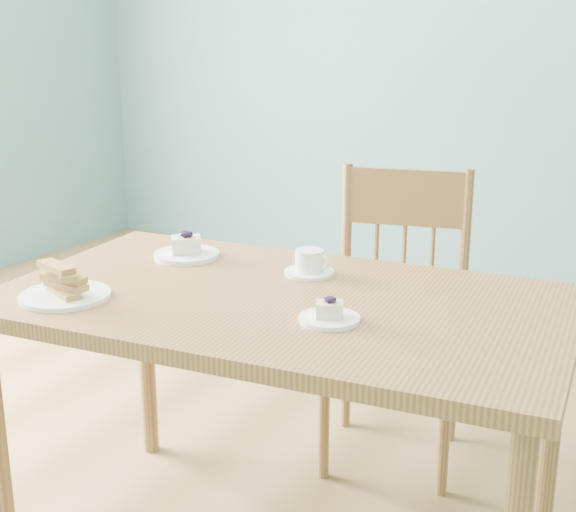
{
  "coord_description": "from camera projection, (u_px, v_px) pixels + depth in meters",
  "views": [
    {
      "loc": [
        1.18,
        -1.61,
        1.37
      ],
      "look_at": [
        0.24,
        0.01,
        0.82
      ],
      "focal_mm": 50.0,
      "sensor_mm": 36.0,
      "label": 1
    }
  ],
  "objects": [
    {
      "name": "dining_table",
      "position": [
        281.0,
        324.0,
        1.96
      ],
      "size": [
        1.45,
        0.93,
        0.73
      ],
      "rotation": [
        0.0,
        0.0,
        0.11
      ],
      "color": "olive",
      "rests_on": "ground"
    },
    {
      "name": "coffee_cup",
      "position": [
        310.0,
        264.0,
        2.1
      ],
      "size": [
        0.13,
        0.13,
        0.07
      ],
      "rotation": [
        0.0,
        0.0,
        0.02
      ],
      "color": "white",
      "rests_on": "dining_table"
    },
    {
      "name": "cheesecake_plate_far",
      "position": [
        186.0,
        251.0,
        2.25
      ],
      "size": [
        0.18,
        0.18,
        0.08
      ],
      "rotation": [
        0.0,
        0.0,
        0.68
      ],
      "color": "white",
      "rests_on": "dining_table"
    },
    {
      "name": "biscotti_plate",
      "position": [
        64.0,
        287.0,
        1.91
      ],
      "size": [
        0.22,
        0.22,
        0.09
      ],
      "rotation": [
        0.0,
        0.0,
        -0.32
      ],
      "color": "white",
      "rests_on": "dining_table"
    },
    {
      "name": "dining_chair",
      "position": [
        396.0,
        316.0,
        2.54
      ],
      "size": [
        0.52,
        0.5,
        0.93
      ],
      "rotation": [
        0.0,
        0.0,
        0.26
      ],
      "color": "olive",
      "rests_on": "ground"
    },
    {
      "name": "cheesecake_plate_near",
      "position": [
        329.0,
        315.0,
        1.77
      ],
      "size": [
        0.14,
        0.14,
        0.06
      ],
      "rotation": [
        0.0,
        0.0,
        0.47
      ],
      "color": "white",
      "rests_on": "dining_table"
    },
    {
      "name": "room",
      "position": [
        200.0,
        31.0,
        1.91
      ],
      "size": [
        5.01,
        5.01,
        2.71
      ],
      "color": "olive",
      "rests_on": "ground"
    }
  ]
}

